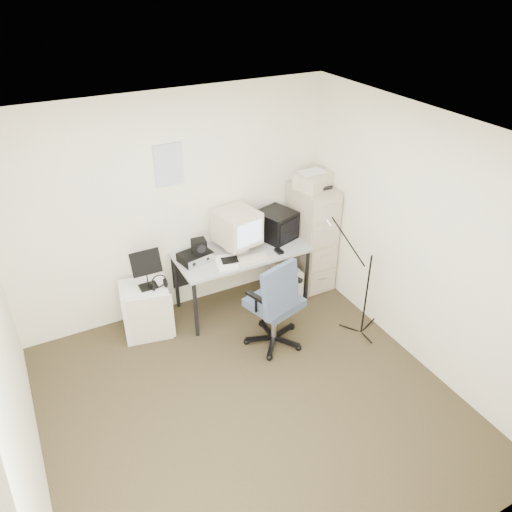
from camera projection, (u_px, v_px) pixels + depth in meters
name	position (u px, v px, depth m)	size (l,w,h in m)	color
floor	(251.00, 404.00, 4.64)	(3.60, 3.60, 0.01)	#2C2518
ceiling	(249.00, 143.00, 3.35)	(3.60, 3.60, 0.01)	white
wall_back	(174.00, 208.00, 5.36)	(3.60, 0.02, 2.50)	#F9F3C2
wall_front	(405.00, 471.00, 2.63)	(3.60, 0.02, 2.50)	#F9F3C2
wall_left	(7.00, 369.00, 3.28)	(0.02, 3.60, 2.50)	#F9F3C2
wall_right	(420.00, 243.00, 4.71)	(0.02, 3.60, 2.50)	#F9F3C2
wall_calendar	(168.00, 165.00, 5.08)	(0.30, 0.02, 0.44)	white
filing_cabinet	(311.00, 237.00, 6.05)	(0.40, 0.60, 1.30)	tan
printer	(314.00, 180.00, 5.68)	(0.43, 0.29, 0.17)	beige
desk	(242.00, 278.00, 5.80)	(1.50, 0.70, 0.73)	#979894
crt_monitor	(237.00, 230.00, 5.54)	(0.42, 0.44, 0.46)	beige
crt_tv	(276.00, 225.00, 5.79)	(0.37, 0.39, 0.34)	black
desk_speaker	(256.00, 237.00, 5.73)	(0.08, 0.08, 0.15)	beige
keyboard	(251.00, 259.00, 5.43)	(0.40, 0.14, 0.02)	beige
mouse	(279.00, 251.00, 5.57)	(0.07, 0.11, 0.03)	black
radio_receiver	(195.00, 257.00, 5.41)	(0.34, 0.24, 0.10)	black
radio_speaker	(199.00, 246.00, 5.36)	(0.15, 0.14, 0.15)	black
papers	(226.00, 262.00, 5.38)	(0.22, 0.30, 0.02)	white
pc_tower	(286.00, 281.00, 6.01)	(0.20, 0.46, 0.43)	beige
office_chair	(274.00, 301.00, 5.11)	(0.63, 0.63, 1.09)	#2C344A
side_cart	(146.00, 309.00, 5.38)	(0.49, 0.39, 0.61)	silver
music_stand	(146.00, 269.00, 5.10)	(0.31, 0.16, 0.45)	black
headphones	(159.00, 284.00, 5.16)	(0.17, 0.17, 0.03)	black
mic_stand	(368.00, 283.00, 5.20)	(0.02, 0.02, 1.29)	black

